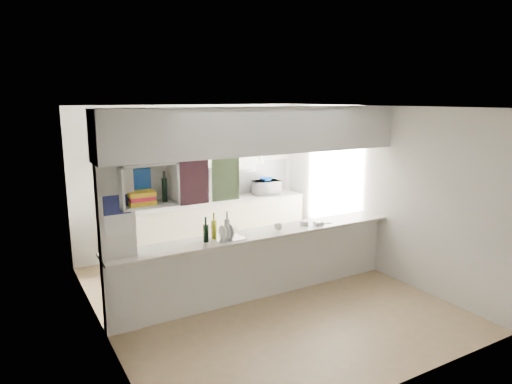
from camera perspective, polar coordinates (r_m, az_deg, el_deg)
floor at (r=6.54m, az=0.50°, el=-12.84°), size 4.80×4.80×0.00m
ceiling at (r=5.95m, az=0.55°, el=10.60°), size 4.80×4.80×0.00m
wall_back at (r=8.23m, az=-7.99°, el=1.67°), size 4.20×0.00×4.20m
wall_left at (r=5.39m, az=-19.13°, el=-4.16°), size 0.00×4.80×4.80m
wall_right at (r=7.38m, az=14.72°, el=0.25°), size 0.00×4.80×4.80m
servery_partition at (r=5.96m, az=-0.91°, el=1.49°), size 4.20×0.50×2.60m
cubby_shelf at (r=5.36m, az=-13.71°, el=0.57°), size 0.65×0.35×0.50m
kitchen_run at (r=8.15m, az=-6.16°, el=-1.79°), size 3.60×0.63×2.24m
microwave at (r=8.62m, az=1.32°, el=0.56°), size 0.52×0.39×0.27m
bowl at (r=8.56m, az=1.27°, el=1.60°), size 0.25×0.25×0.06m
dish_rack at (r=5.91m, az=-3.43°, el=-5.16°), size 0.41×0.32×0.21m
cup at (r=6.27m, az=2.77°, el=-4.39°), size 0.12×0.12×0.09m
wine_bottles at (r=5.90m, az=-4.99°, el=-4.72°), size 0.37×0.15×0.36m
plastic_tubs at (r=6.61m, az=6.83°, el=-3.89°), size 0.48×0.21×0.06m
utensil_jar at (r=7.90m, az=-10.38°, el=-1.15°), size 0.09×0.09×0.13m
knife_block at (r=8.14m, az=-6.34°, el=-0.46°), size 0.11×0.10×0.18m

